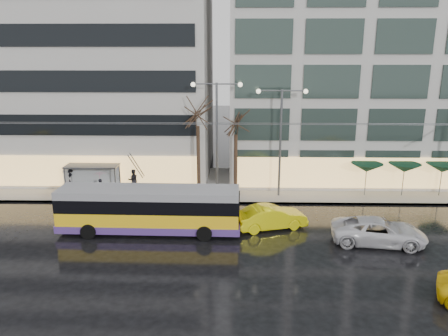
{
  "coord_description": "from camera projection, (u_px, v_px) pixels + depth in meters",
  "views": [
    {
      "loc": [
        3.3,
        -22.92,
        11.62
      ],
      "look_at": [
        2.69,
        5.0,
        3.99
      ],
      "focal_mm": 35.0,
      "sensor_mm": 36.0,
      "label": 1
    }
  ],
  "objects": [
    {
      "name": "ground",
      "position": [
        176.0,
        257.0,
        25.24
      ],
      "size": [
        140.0,
        140.0,
        0.0
      ],
      "primitive_type": "plane",
      "color": "black",
      "rests_on": "ground"
    },
    {
      "name": "sidewalk",
      "position": [
        218.0,
        184.0,
        38.68
      ],
      "size": [
        80.0,
        10.0,
        0.15
      ],
      "primitive_type": "cube",
      "color": "gray",
      "rests_on": "ground"
    },
    {
      "name": "kerb",
      "position": [
        216.0,
        203.0,
        33.9
      ],
      "size": [
        80.0,
        0.1,
        0.15
      ],
      "primitive_type": "cube",
      "color": "slate",
      "rests_on": "ground"
    },
    {
      "name": "building_left",
      "position": [
        29.0,
        54.0,
        40.96
      ],
      "size": [
        34.0,
        14.0,
        22.0
      ],
      "primitive_type": "cube",
      "color": "#B4B1AC",
      "rests_on": "sidewalk"
    },
    {
      "name": "building_right",
      "position": [
        406.0,
        37.0,
        39.82
      ],
      "size": [
        32.0,
        14.0,
        25.0
      ],
      "primitive_type": "cube",
      "color": "#B4B1AC",
      "rests_on": "sidewalk"
    },
    {
      "name": "trolleybus",
      "position": [
        149.0,
        211.0,
        28.3
      ],
      "size": [
        11.76,
        4.68,
        5.43
      ],
      "color": "yellow",
      "rests_on": "ground"
    },
    {
      "name": "catenary",
      "position": [
        202.0,
        154.0,
        31.75
      ],
      "size": [
        42.24,
        5.12,
        7.0
      ],
      "color": "#595B60",
      "rests_on": "ground"
    },
    {
      "name": "bus_shelter",
      "position": [
        89.0,
        173.0,
        35.2
      ],
      "size": [
        4.2,
        1.6,
        2.51
      ],
      "color": "#595B60",
      "rests_on": "sidewalk"
    },
    {
      "name": "street_lamp_near",
      "position": [
        217.0,
        124.0,
        34.03
      ],
      "size": [
        3.96,
        0.36,
        9.03
      ],
      "color": "#595B60",
      "rests_on": "sidewalk"
    },
    {
      "name": "street_lamp_far",
      "position": [
        281.0,
        127.0,
        34.0
      ],
      "size": [
        3.96,
        0.36,
        8.53
      ],
      "color": "#595B60",
      "rests_on": "sidewalk"
    },
    {
      "name": "tree_a",
      "position": [
        198.0,
        109.0,
        33.97
      ],
      "size": [
        3.2,
        3.2,
        8.4
      ],
      "color": "black",
      "rests_on": "sidewalk"
    },
    {
      "name": "tree_b",
      "position": [
        236.0,
        118.0,
        34.28
      ],
      "size": [
        3.2,
        3.2,
        7.7
      ],
      "color": "black",
      "rests_on": "sidewalk"
    },
    {
      "name": "parasol_a",
      "position": [
        367.0,
        168.0,
        34.9
      ],
      "size": [
        2.5,
        2.5,
        2.65
      ],
      "color": "#595B60",
      "rests_on": "sidewalk"
    },
    {
      "name": "parasol_b",
      "position": [
        404.0,
        168.0,
        34.84
      ],
      "size": [
        2.5,
        2.5,
        2.65
      ],
      "color": "#595B60",
      "rests_on": "sidewalk"
    },
    {
      "name": "parasol_c",
      "position": [
        442.0,
        168.0,
        34.78
      ],
      "size": [
        2.5,
        2.5,
        2.65
      ],
      "color": "#595B60",
      "rests_on": "sidewalk"
    },
    {
      "name": "taxi_b",
      "position": [
        271.0,
        217.0,
        29.09
      ],
      "size": [
        5.05,
        2.98,
        1.57
      ],
      "primitive_type": "imported",
      "rotation": [
        0.0,
        0.0,
        1.87
      ],
      "color": "yellow",
      "rests_on": "ground"
    },
    {
      "name": "sedan_silver",
      "position": [
        379.0,
        231.0,
        26.82
      ],
      "size": [
        5.98,
        3.34,
        1.58
      ],
      "primitive_type": "imported",
      "rotation": [
        0.0,
        0.0,
        1.44
      ],
      "color": "silver",
      "rests_on": "ground"
    },
    {
      "name": "pedestrian_a",
      "position": [
        100.0,
        181.0,
        34.28
      ],
      "size": [
        1.12,
        1.14,
        2.19
      ],
      "color": "black",
      "rests_on": "sidewalk"
    },
    {
      "name": "pedestrian_b",
      "position": [
        133.0,
        180.0,
        36.48
      ],
      "size": [
        1.04,
        0.92,
        1.81
      ],
      "color": "black",
      "rests_on": "sidewalk"
    },
    {
      "name": "pedestrian_c",
      "position": [
        68.0,
        180.0,
        35.56
      ],
      "size": [
        1.35,
        1.13,
        2.11
      ],
      "color": "black",
      "rests_on": "sidewalk"
    }
  ]
}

